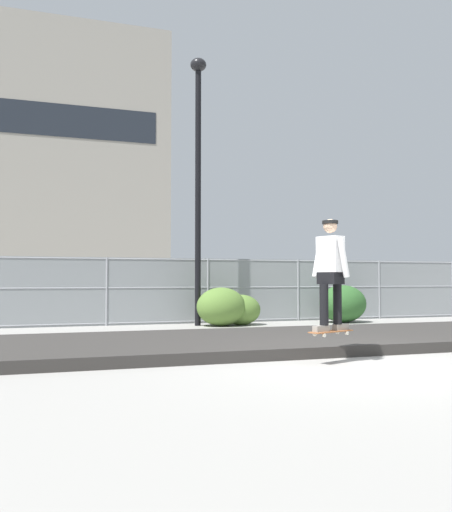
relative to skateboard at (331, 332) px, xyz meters
The scene contains 10 objects.
ground_plane 0.65m from the skateboard, 41.08° to the right, with size 120.00×120.00×0.00m, color gray.
gravel_berm 2.34m from the skateboard, 81.61° to the left, with size 15.50×3.69×0.18m, color #33302D.
skateboard is the anchor object (origin of this frame).
skater 0.96m from the skateboard, ahead, with size 0.71×0.62×1.68m.
chain_fence 7.77m from the skateboard, 87.50° to the left, with size 17.18×0.06×1.85m.
street_lamp 8.08m from the skateboard, 91.38° to the left, with size 0.44×0.44×7.34m.
parked_car_near 10.89m from the skateboard, 112.90° to the left, with size 4.50×2.14×1.66m.
shrub_left 6.67m from the skateboard, 86.61° to the left, with size 1.34×1.09×1.03m.
shrub_center 6.86m from the skateboard, 81.56° to the left, with size 1.08×0.88×0.83m.
shrub_right 7.87m from the skateboard, 58.47° to the left, with size 1.40×1.15×1.08m.
Camera 1 is at (-4.37, -6.97, 1.25)m, focal length 38.18 mm.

